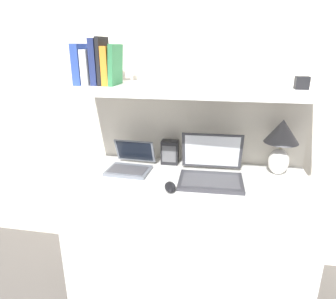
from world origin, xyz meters
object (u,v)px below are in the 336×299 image
Objects in this scene: table_lamp at (281,140)px; shelf_gadget at (302,83)px; laptop_large at (211,171)px; book_navy at (97,62)px; book_blue at (82,64)px; book_white at (89,67)px; book_orange at (109,66)px; book_black at (103,61)px; book_green at (115,65)px; computer_mouse at (170,187)px; router_box at (170,152)px; laptop_small at (130,164)px.

table_lamp is 0.36m from shelf_gadget.
book_navy reaches higher than laptop_large.
book_white is at bearing 0.00° from book_blue.
book_orange is (0.07, 0.00, -0.02)m from book_navy.
book_black is (-1.02, -0.10, 0.44)m from table_lamp.
book_black is (0.04, 0.00, 0.00)m from book_navy.
book_green is 1.00m from shelf_gadget.
book_blue is at bearing 180.00° from book_orange.
book_black is at bearing 0.00° from book_white.
laptop_large is at bearing 40.00° from computer_mouse.
laptop_small is at bearing -145.30° from router_box.
book_black reaches higher than shelf_gadget.
book_black is 0.08m from book_green.
book_blue is 1.20m from shelf_gadget.
book_green is at bearing 174.29° from laptop_large.
book_white is (-1.11, -0.10, 0.41)m from table_lamp.
router_box is at bearing 22.69° from book_black.
laptop_small is 1.20× the size of book_blue.
computer_mouse is at bearing -28.55° from book_black.
laptop_large is 0.34m from router_box.
laptop_small is 1.72× the size of router_box.
table_lamp is at bearing 5.96° from book_green.
book_white is at bearing 180.00° from book_green.
laptop_small is at bearing -179.74° from shelf_gadget.
computer_mouse is at bearing -33.29° from book_green.
table_lamp is 0.71m from computer_mouse.
computer_mouse is 0.60× the size of book_orange.
book_white is (-0.44, -0.15, 0.54)m from router_box.
book_white reaches higher than shelf_gadget.
book_orange is at bearing 0.00° from book_black.
computer_mouse is at bearing -151.13° from table_lamp.
laptop_small is at bearing -0.90° from book_blue.
book_blue is at bearing 180.00° from book_navy.
book_navy is at bearing -159.24° from router_box.
book_green is at bearing 0.00° from book_blue.
book_blue is 0.09m from book_navy.
book_blue is at bearing 179.10° from laptop_small.
book_blue is at bearing 180.00° from shelf_gadget.
table_lamp is 0.91m from laptop_small.
book_green is (-0.35, 0.23, 0.61)m from computer_mouse.
table_lamp is at bearing 6.65° from laptop_small.
computer_mouse is 0.57× the size of book_green.
book_green is (-0.06, 0.00, 0.59)m from laptop_small.
book_green is (0.11, 0.00, -0.02)m from book_navy.
computer_mouse is at bearing -30.50° from book_orange.
router_box is 0.87m from shelf_gadget.
book_orange reaches higher than router_box.
laptop_large reaches higher than laptop_small.
book_green is at bearing 0.00° from book_navy.
table_lamp is 0.91× the size of laptop_large.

